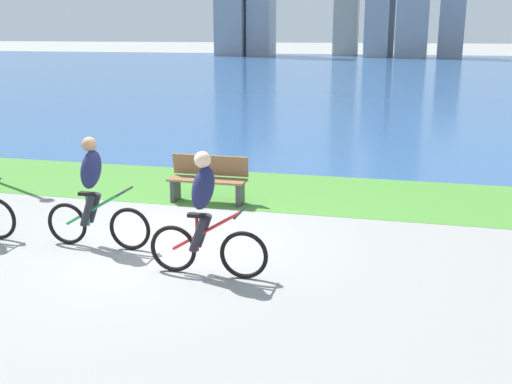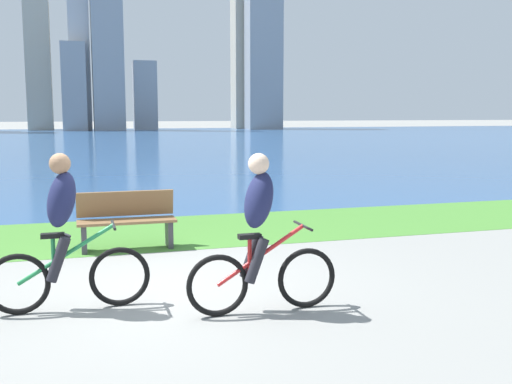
% 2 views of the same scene
% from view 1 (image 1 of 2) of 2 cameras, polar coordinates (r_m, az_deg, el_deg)
% --- Properties ---
extents(ground_plane, '(300.00, 300.00, 0.00)m').
position_cam_1_polar(ground_plane, '(9.73, -7.85, -4.61)').
color(ground_plane, gray).
extents(grass_strip_bayside, '(120.00, 3.08, 0.01)m').
position_cam_1_polar(grass_strip_bayside, '(12.89, -2.12, 0.39)').
color(grass_strip_bayside, '#478433').
rests_on(grass_strip_bayside, ground).
extents(bay_water_surface, '(300.00, 71.66, 0.00)m').
position_cam_1_polar(bay_water_surface, '(49.58, 10.20, 10.89)').
color(bay_water_surface, '#2D568C').
rests_on(bay_water_surface, ground).
extents(cyclist_lead, '(1.66, 0.52, 1.70)m').
position_cam_1_polar(cyclist_lead, '(8.15, -4.77, -2.17)').
color(cyclist_lead, black).
rests_on(cyclist_lead, ground).
extents(cyclist_trailing, '(1.71, 0.52, 1.70)m').
position_cam_1_polar(cyclist_trailing, '(9.51, -14.83, -0.15)').
color(cyclist_trailing, black).
rests_on(cyclist_trailing, ground).
extents(bench_near_path, '(1.50, 0.47, 0.90)m').
position_cam_1_polar(bench_near_path, '(11.76, -4.46, 1.18)').
color(bench_near_path, brown).
rests_on(bench_near_path, ground).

